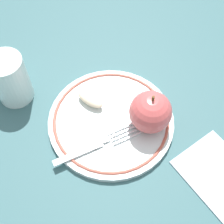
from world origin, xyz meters
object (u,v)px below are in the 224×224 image
object	(u,v)px
fork	(95,146)
plate	(112,119)
apple_red_whole	(150,112)
drinking_glass	(10,79)
napkin_folded	(219,174)
apple_slice_front	(90,99)

from	to	relation	value
fork	plate	bearing A→B (deg)	37.63
plate	apple_red_whole	size ratio (longest dim) A/B	2.76
drinking_glass	napkin_folded	bearing A→B (deg)	-82.73
fork	napkin_folded	distance (m)	0.23
plate	napkin_folded	size ratio (longest dim) A/B	1.76
fork	napkin_folded	world-z (taller)	fork
apple_red_whole	apple_slice_front	world-z (taller)	apple_red_whole
plate	apple_slice_front	world-z (taller)	apple_slice_front
fork	napkin_folded	xyz separation A→B (m)	(0.07, -0.22, -0.01)
apple_red_whole	drinking_glass	size ratio (longest dim) A/B	0.84
apple_slice_front	fork	size ratio (longest dim) A/B	0.37
plate	fork	xyz separation A→B (m)	(-0.07, -0.01, 0.01)
napkin_folded	plate	bearing A→B (deg)	91.34
napkin_folded	apple_red_whole	bearing A→B (deg)	82.29
drinking_glass	apple_red_whole	bearing A→B (deg)	-74.37
plate	napkin_folded	distance (m)	0.22
plate	fork	distance (m)	0.07
apple_red_whole	drinking_glass	bearing A→B (deg)	105.63
apple_slice_front	fork	xyz separation A→B (m)	(-0.08, -0.06, -0.01)
fork	apple_slice_front	bearing A→B (deg)	71.43
plate	apple_red_whole	distance (m)	0.09
apple_red_whole	drinking_glass	xyz separation A→B (m)	(-0.08, 0.27, -0.00)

